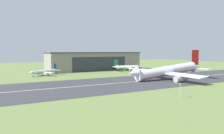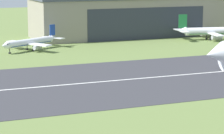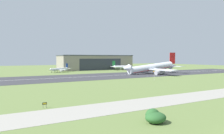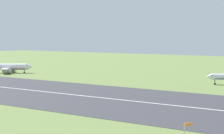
% 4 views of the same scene
% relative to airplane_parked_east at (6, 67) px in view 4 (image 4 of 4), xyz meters
% --- Properties ---
extents(runway_strip, '(398.48, 50.65, 0.06)m').
position_rel_airplane_parked_east_xyz_m(runway_strip, '(89.05, -39.11, -2.83)').
color(runway_strip, '#333338').
rests_on(runway_strip, ground_plane).
extents(runway_centreline, '(358.63, 0.70, 0.01)m').
position_rel_airplane_parked_east_xyz_m(runway_centreline, '(89.05, -39.11, -2.80)').
color(runway_centreline, silver).
rests_on(runway_centreline, runway_strip).
extents(airplane_parked_east, '(24.82, 21.87, 9.96)m').
position_rel_airplane_parked_east_xyz_m(airplane_parked_east, '(0.00, 0.00, 0.00)').
color(airplane_parked_east, white).
rests_on(airplane_parked_east, ground_plane).
extents(windsock_pole, '(1.28, 2.29, 5.59)m').
position_rel_airplane_parked_east_xyz_m(windsock_pole, '(136.63, -81.54, 2.11)').
color(windsock_pole, '#B7B7BC').
rests_on(windsock_pole, ground_plane).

